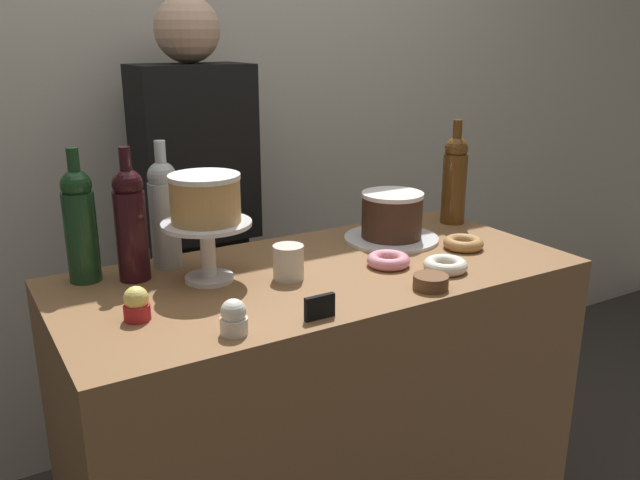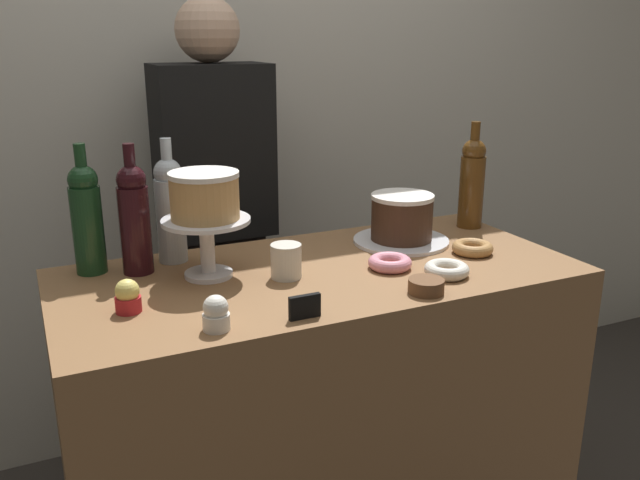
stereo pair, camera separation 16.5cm
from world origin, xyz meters
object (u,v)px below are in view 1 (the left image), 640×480
at_px(cupcake_vanilla, 234,318).
at_px(cookie_stack, 431,282).
at_px(wine_bottle_clear, 164,212).
at_px(donut_pink, 388,260).
at_px(donut_maple, 463,243).
at_px(price_sign_chalkboard, 320,307).
at_px(coffee_cup_ceramic, 288,262).
at_px(cupcake_lemon, 137,304).
at_px(wine_bottle_amber, 455,178).
at_px(white_layer_cake, 205,198).
at_px(wine_bottle_green, 80,223).
at_px(wine_bottle_dark_red, 131,222).
at_px(cake_stand_pedestal, 207,241).
at_px(barista_figure, 199,239).
at_px(chocolate_round_cake, 392,215).
at_px(donut_sugar, 445,265).

xyz_separation_m(cupcake_vanilla, cookie_stack, (0.50, -0.01, -0.02)).
distance_m(wine_bottle_clear, donut_pink, 0.58).
distance_m(donut_maple, price_sign_chalkboard, 0.62).
bearing_deg(coffee_cup_ceramic, cupcake_lemon, -172.12).
xyz_separation_m(wine_bottle_amber, wine_bottle_clear, (-0.91, 0.06, 0.00)).
bearing_deg(cupcake_lemon, white_layer_cake, 33.19).
height_order(wine_bottle_amber, donut_maple, wine_bottle_amber).
height_order(wine_bottle_green, wine_bottle_dark_red, same).
relative_size(cake_stand_pedestal, cookie_stack, 2.57).
distance_m(wine_bottle_amber, barista_figure, 0.85).
height_order(donut_maple, donut_pink, same).
height_order(chocolate_round_cake, barista_figure, barista_figure).
distance_m(chocolate_round_cake, cupcake_lemon, 0.82).
relative_size(cake_stand_pedestal, chocolate_round_cake, 1.21).
bearing_deg(donut_sugar, cake_stand_pedestal, 155.52).
height_order(cake_stand_pedestal, coffee_cup_ceramic, cake_stand_pedestal).
bearing_deg(cookie_stack, donut_maple, 34.46).
bearing_deg(wine_bottle_green, barista_figure, 42.71).
bearing_deg(cupcake_lemon, cake_stand_pedestal, 33.19).
bearing_deg(donut_sugar, wine_bottle_dark_red, 153.21).
bearing_deg(wine_bottle_dark_red, donut_pink, -22.44).
relative_size(wine_bottle_dark_red, cupcake_lemon, 4.38).
height_order(white_layer_cake, wine_bottle_amber, wine_bottle_amber).
bearing_deg(wine_bottle_clear, cookie_stack, -44.65).
distance_m(chocolate_round_cake, wine_bottle_dark_red, 0.74).
xyz_separation_m(wine_bottle_clear, coffee_cup_ceramic, (0.22, -0.24, -0.10)).
relative_size(wine_bottle_amber, coffee_cup_ceramic, 3.83).
height_order(wine_bottle_dark_red, barista_figure, barista_figure).
distance_m(donut_sugar, barista_figure, 0.88).
bearing_deg(cupcake_vanilla, coffee_cup_ceramic, 42.41).
bearing_deg(price_sign_chalkboard, cookie_stack, 2.56).
bearing_deg(wine_bottle_amber, coffee_cup_ceramic, -165.24).
bearing_deg(wine_bottle_green, chocolate_round_cake, -7.69).
bearing_deg(donut_maple, barista_figure, 127.09).
distance_m(white_layer_cake, wine_bottle_green, 0.31).
bearing_deg(white_layer_cake, donut_sugar, -24.48).
relative_size(white_layer_cake, coffee_cup_ceramic, 1.98).
bearing_deg(donut_maple, wine_bottle_green, 163.64).
bearing_deg(donut_maple, coffee_cup_ceramic, 175.63).
bearing_deg(wine_bottle_amber, white_layer_cake, -173.80).
bearing_deg(wine_bottle_amber, donut_sugar, -133.74).
bearing_deg(donut_sugar, coffee_cup_ceramic, 156.81).
relative_size(white_layer_cake, wine_bottle_green, 0.52).
xyz_separation_m(chocolate_round_cake, donut_sugar, (-0.04, -0.29, -0.06)).
bearing_deg(donut_pink, white_layer_cake, 162.26).
height_order(wine_bottle_amber, donut_pink, wine_bottle_amber).
xyz_separation_m(white_layer_cake, wine_bottle_dark_red, (-0.15, 0.10, -0.06)).
distance_m(wine_bottle_dark_red, donut_pink, 0.65).
bearing_deg(barista_figure, donut_sugar, -66.26).
bearing_deg(cake_stand_pedestal, barista_figure, 71.94).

